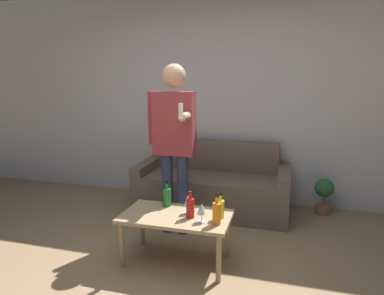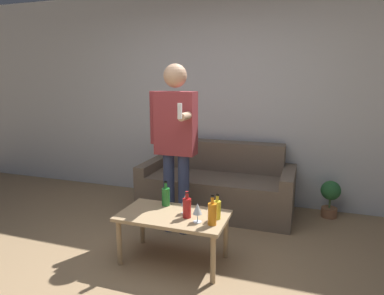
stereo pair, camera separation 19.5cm
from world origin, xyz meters
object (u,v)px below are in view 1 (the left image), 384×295
object	(u,v)px
coffee_table	(176,220)
person_standing_front	(174,135)
bottle_orange	(217,213)
couch	(213,186)

from	to	relation	value
coffee_table	person_standing_front	world-z (taller)	person_standing_front
coffee_table	bottle_orange	distance (m)	0.42
couch	coffee_table	size ratio (longest dim) A/B	1.93
couch	person_standing_front	size ratio (longest dim) A/B	1.04
bottle_orange	person_standing_front	distance (m)	1.01
coffee_table	person_standing_front	distance (m)	0.88
coffee_table	person_standing_front	bearing A→B (deg)	109.80
bottle_orange	couch	bearing A→B (deg)	103.24
coffee_table	bottle_orange	xyz separation A→B (m)	(0.38, -0.10, 0.15)
couch	bottle_orange	distance (m)	1.47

